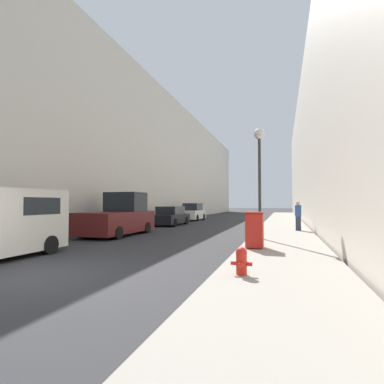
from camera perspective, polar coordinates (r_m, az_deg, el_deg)
name	(u,v)px	position (r m, az deg, el deg)	size (l,w,h in m)	color
ground_plane	(29,278)	(8.24, -28.67, -14.21)	(200.00, 200.00, 0.00)	#2D2D30
sidewalk_right	(284,225)	(23.71, 17.04, -6.11)	(3.15, 60.00, 0.14)	gray
building_left_glass	(134,164)	(36.14, -10.96, 5.29)	(12.00, 60.00, 12.78)	beige
building_right_stone	(368,150)	(32.95, 30.47, 6.94)	(12.00, 60.00, 13.55)	beige
fire_hydrant	(241,260)	(7.05, 9.40, -12.71)	(0.48, 0.37, 0.63)	red
trash_bin	(255,229)	(11.20, 11.84, -6.99)	(0.63, 0.72, 1.30)	red
lamppost	(259,160)	(14.27, 12.73, 5.94)	(0.51, 0.51, 5.10)	#2D332D
pickup_truck	(119,217)	(17.06, -13.70, -4.74)	(2.23, 5.13, 2.37)	#561919
parked_sedan_near	(171,216)	(23.94, -4.12, -4.68)	(1.93, 4.52, 1.49)	black
parked_sedan_far	(193,213)	(30.48, 0.14, -3.94)	(1.80, 4.19, 1.74)	silver
pedestrian_on_sidewalk	(298,216)	(18.86, 19.57, -4.28)	(0.35, 0.23, 1.74)	#2D3347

